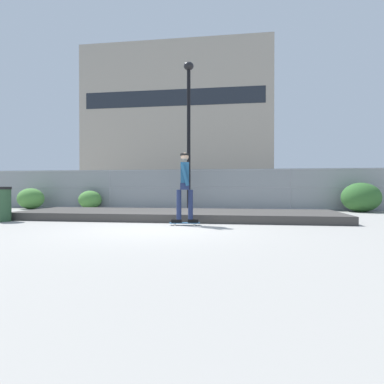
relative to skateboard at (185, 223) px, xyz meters
The scene contains 13 objects.
ground_plane 1.06m from the skateboard, 122.91° to the right, with size 120.00×120.00×0.00m, color gray.
gravel_berm 2.04m from the skateboard, 106.29° to the left, with size 10.17×2.99×0.24m, color #3D3A38.
skateboard is the anchor object (origin of this frame).
skater 1.08m from the skateboard, 135.00° to the right, with size 0.73×0.61×1.86m.
chain_fence 6.70m from the skateboard, 94.95° to the left, with size 25.38×0.06×1.85m.
street_lamp 7.14m from the skateboard, 98.02° to the left, with size 0.44×0.44×6.52m.
parked_car_near 10.27m from the skateboard, 110.77° to the left, with size 4.43×2.00×1.66m.
parked_car_mid 9.74m from the skateboard, 80.09° to the left, with size 4.45×2.04×1.66m.
library_building 50.05m from the skateboard, 100.68° to the left, with size 30.26×12.53×23.66m.
shrub_left 10.06m from the skateboard, 145.68° to the left, with size 1.26×1.03×0.97m.
shrub_center 8.38m from the skateboard, 132.11° to the left, with size 1.11×0.91×0.86m.
shrub_right 8.62m from the skateboard, 42.61° to the left, with size 1.56×1.28×1.21m.
trash_bin 5.60m from the skateboard, behind, with size 0.59×0.59×1.03m.
Camera 1 is at (2.08, -7.92, 1.01)m, focal length 31.49 mm.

